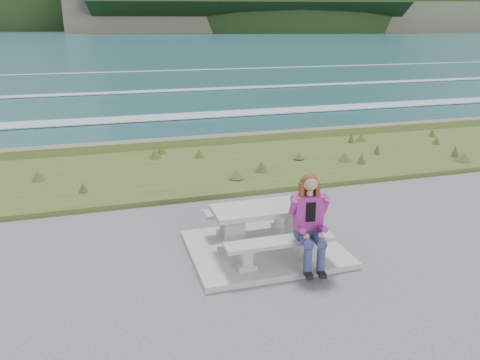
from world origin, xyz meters
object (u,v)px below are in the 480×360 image
Objects in this scene: bench_seaward at (252,213)px; seated_woman at (310,234)px; picnic_table at (265,215)px; bench_landward at (280,245)px.

bench_seaward is 1.62m from seated_woman.
picnic_table is 1.20× the size of seated_woman.
picnic_table is at bearing 127.17° from seated_woman.
bench_landward is 1.00× the size of bench_seaward.
picnic_table is 1.00× the size of bench_seaward.
seated_woman reaches higher than bench_landward.
picnic_table is 0.96m from seated_woman.
bench_landward is at bearing -90.00° from bench_seaward.
picnic_table reaches higher than bench_seaward.
seated_woman is at bearing -61.60° from picnic_table.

